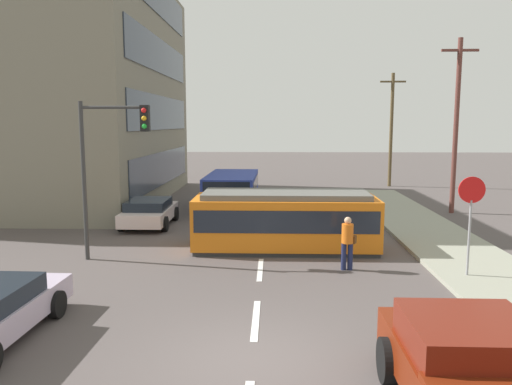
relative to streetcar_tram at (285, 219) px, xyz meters
name	(u,v)px	position (x,y,z in m)	size (l,w,h in m)	color
ground_plane	(263,240)	(-0.83, 1.38, -1.09)	(120.00, 120.00, 0.00)	#4E4645
sidewalk_curb_right	(482,270)	(5.97, -2.62, -1.02)	(3.20, 36.00, 0.14)	gray
lane_stripe_1	(256,319)	(-0.83, -6.62, -1.08)	(0.16, 2.40, 0.01)	silver
lane_stripe_2	(260,269)	(-0.83, -2.62, -1.08)	(0.16, 2.40, 0.01)	silver
lane_stripe_3	(265,218)	(-0.83, 6.00, -1.08)	(0.16, 2.40, 0.01)	silver
lane_stripe_4	(267,199)	(-0.83, 12.00, -1.08)	(0.16, 2.40, 0.01)	silver
corner_building	(25,91)	(-14.94, 11.46, 5.31)	(16.07, 16.67, 12.80)	slate
streetcar_tram	(285,219)	(0.00, 0.00, 0.00)	(6.52, 2.56, 2.10)	orange
city_bus	(232,189)	(-2.63, 8.52, -0.02)	(2.61, 5.84, 1.86)	#27399A
pedestrian_crossing	(348,240)	(1.86, -2.53, -0.14)	(0.49, 0.36, 1.67)	#1A1F41
pickup_truck_parked	(482,383)	(2.58, -10.82, -0.29)	(2.30, 5.01, 1.55)	#621B09
parked_sedan_mid	(149,212)	(-5.93, 3.96, -0.46)	(2.10, 4.07, 1.19)	silver
stop_sign	(471,205)	(5.21, -3.40, 1.11)	(0.76, 0.07, 2.88)	gray
traffic_light_mast	(109,151)	(-5.79, -1.63, 2.53)	(2.29, 0.33, 5.23)	#333333
utility_pole_mid	(456,123)	(8.64, 7.68, 3.42)	(1.80, 0.24, 8.65)	brown
utility_pole_far	(391,128)	(7.96, 18.51, 3.11)	(1.80, 0.24, 8.03)	brown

